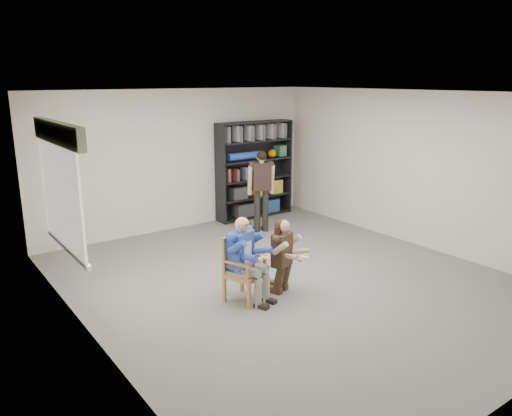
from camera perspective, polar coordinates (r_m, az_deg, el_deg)
room_shell at (r=7.29m, az=4.04°, el=1.92°), size 6.00×7.00×2.80m
floor at (r=7.72m, az=3.85°, el=-8.26°), size 6.00×7.00×0.01m
window_left at (r=6.79m, az=-21.28°, el=1.98°), size 0.16×2.00×1.75m
armchair at (r=6.91m, az=-1.25°, el=-6.93°), size 0.69×0.68×0.92m
seated_man at (r=6.86m, az=-1.25°, el=-5.86°), size 0.74×0.86×1.20m
kneeling_woman at (r=7.11m, az=3.17°, el=-5.55°), size 0.70×0.86×1.10m
bookshelf at (r=10.93m, az=-0.16°, el=4.37°), size 1.80×0.38×2.10m
standing_man at (r=9.87m, az=0.62°, el=1.87°), size 0.57×0.45×1.64m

